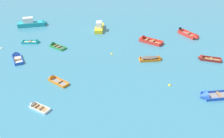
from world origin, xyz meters
name	(u,v)px	position (x,y,z in m)	size (l,w,h in m)	color
rowboat_red_far_back	(192,36)	(12.14, 36.73, 0.26)	(3.95, 4.42, 1.30)	gray
rowboat_orange_midfield_right	(54,79)	(-6.96, 17.95, 0.15)	(3.48, 2.44, 0.95)	gray
motor_launch_turquoise_center	(33,23)	(-19.35, 37.08, 0.60)	(6.14, 3.90, 2.09)	teal
rowboat_blue_near_camera	(208,96)	(12.33, 17.84, 0.18)	(4.41, 2.68, 1.40)	gray
rowboat_green_midfield_left	(54,46)	(-11.18, 28.15, 0.15)	(3.55, 2.46, 1.06)	#4C4C51
rowboat_white_far_right	(35,106)	(-6.86, 12.36, 0.13)	(2.86, 1.75, 0.85)	#99754C
motor_launch_yellow_back_row_right	(99,27)	(-5.51, 37.63, 0.59)	(2.19, 5.44, 2.06)	yellow
rowboat_maroon_back_row_left	(204,58)	(13.15, 27.96, 0.16)	(3.55, 1.58, 1.12)	#99754C
rowboat_red_near_right	(145,40)	(3.89, 33.31, 0.24)	(4.73, 3.24, 1.40)	#99754C
rowboat_orange_foreground_center	(154,58)	(5.62, 26.25, 0.28)	(3.72, 2.07, 1.07)	#99754C
rowboat_turquoise_outer_left	(35,42)	(-15.02, 28.98, 0.16)	(3.35, 1.70, 1.06)	beige
rowboat_blue_near_left	(17,57)	(-15.20, 23.08, 0.18)	(3.26, 3.75, 1.14)	beige
mooring_buoy_between_boats_left	(170,85)	(7.93, 19.59, 0.00)	(0.38, 0.38, 0.38)	yellow
mooring_buoy_near_foreground	(112,54)	(-0.99, 27.10, 0.00)	(0.40, 0.40, 0.40)	yellow
mooring_buoy_far_field	(2,48)	(-19.50, 25.75, 0.00)	(0.37, 0.37, 0.37)	silver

